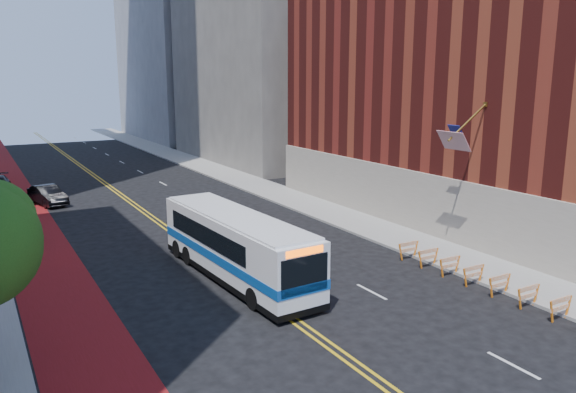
% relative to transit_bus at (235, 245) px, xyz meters
% --- Properties ---
extents(ground, '(160.00, 160.00, 0.00)m').
position_rel_transit_bus_xyz_m(ground, '(-0.03, -10.97, -1.74)').
color(ground, black).
rests_on(ground, ground).
extents(sidewalk_right, '(4.00, 140.00, 0.15)m').
position_rel_transit_bus_xyz_m(sidewalk_right, '(11.97, 19.03, -1.66)').
color(sidewalk_right, gray).
rests_on(sidewalk_right, ground).
extents(bus_lane_paint, '(3.60, 140.00, 0.01)m').
position_rel_transit_bus_xyz_m(bus_lane_paint, '(-8.13, 19.03, -1.73)').
color(bus_lane_paint, maroon).
rests_on(bus_lane_paint, ground).
extents(center_line_inner, '(0.14, 140.00, 0.01)m').
position_rel_transit_bus_xyz_m(center_line_inner, '(-0.21, 19.03, -1.73)').
color(center_line_inner, gold).
rests_on(center_line_inner, ground).
extents(center_line_outer, '(0.14, 140.00, 0.01)m').
position_rel_transit_bus_xyz_m(center_line_outer, '(0.15, 19.03, -1.73)').
color(center_line_outer, gold).
rests_on(center_line_outer, ground).
extents(lane_dashes, '(0.14, 98.20, 0.01)m').
position_rel_transit_bus_xyz_m(lane_dashes, '(4.77, 27.03, -1.73)').
color(lane_dashes, silver).
rests_on(lane_dashes, ground).
extents(brick_building, '(18.73, 36.00, 22.00)m').
position_rel_transit_bus_xyz_m(brick_building, '(21.91, 1.02, 9.23)').
color(brick_building, maroon).
rests_on(brick_building, ground).
extents(construction_barriers, '(1.42, 10.91, 1.00)m').
position_rel_transit_bus_xyz_m(construction_barriers, '(9.57, -7.55, -1.06)').
color(construction_barriers, orange).
rests_on(construction_barriers, ground).
extents(transit_bus, '(3.27, 12.22, 3.33)m').
position_rel_transit_bus_xyz_m(transit_bus, '(0.00, 0.00, 0.00)').
color(transit_bus, white).
rests_on(transit_bus, ground).
extents(car_a, '(3.02, 5.04, 1.61)m').
position_rel_transit_bus_xyz_m(car_a, '(-9.33, 11.15, -0.93)').
color(car_a, black).
rests_on(car_a, ground).
extents(car_b, '(2.71, 4.89, 1.53)m').
position_rel_transit_bus_xyz_m(car_b, '(-5.98, 22.77, -0.97)').
color(car_b, black).
rests_on(car_b, ground).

